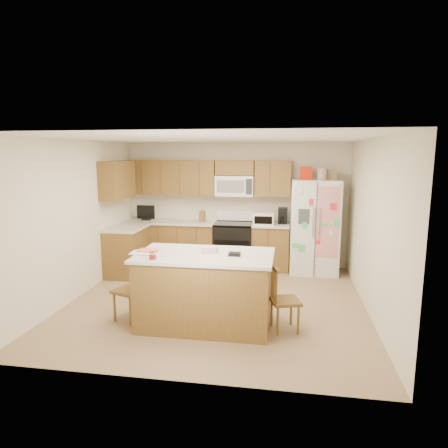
% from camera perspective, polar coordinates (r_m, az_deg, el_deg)
% --- Properties ---
extents(ground, '(4.50, 4.50, 0.00)m').
position_cam_1_polar(ground, '(6.36, -1.02, -11.00)').
color(ground, '#83644F').
rests_on(ground, ground).
extents(room_shell, '(4.60, 4.60, 2.52)m').
position_cam_1_polar(room_shell, '(6.00, -1.06, 1.95)').
color(room_shell, beige).
rests_on(room_shell, ground).
extents(cabinetry, '(3.36, 1.56, 2.15)m').
position_cam_1_polar(cabinetry, '(8.02, -5.68, 0.16)').
color(cabinetry, brown).
rests_on(cabinetry, ground).
extents(stove, '(0.76, 0.65, 1.13)m').
position_cam_1_polar(stove, '(8.06, 1.42, -2.95)').
color(stove, black).
rests_on(stove, ground).
extents(refrigerator, '(0.90, 0.79, 2.04)m').
position_cam_1_polar(refrigerator, '(7.85, 12.80, -0.21)').
color(refrigerator, white).
rests_on(refrigerator, ground).
extents(island, '(1.87, 1.05, 1.07)m').
position_cam_1_polar(island, '(5.41, -2.72, -9.29)').
color(island, brown).
rests_on(island, ground).
extents(windsor_chair_left, '(0.48, 0.50, 0.92)m').
position_cam_1_polar(windsor_chair_left, '(5.71, -13.15, -9.14)').
color(windsor_chair_left, brown).
rests_on(windsor_chair_left, ground).
extents(windsor_chair_back, '(0.42, 0.40, 0.93)m').
position_cam_1_polar(windsor_chair_back, '(5.98, -1.57, -7.93)').
color(windsor_chair_back, brown).
rests_on(windsor_chair_back, ground).
extents(windsor_chair_right, '(0.45, 0.46, 0.87)m').
position_cam_1_polar(windsor_chair_right, '(5.31, 8.48, -10.72)').
color(windsor_chair_right, brown).
rests_on(windsor_chair_right, ground).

